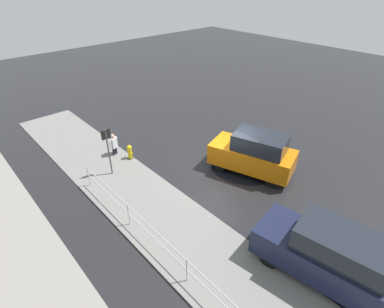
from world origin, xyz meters
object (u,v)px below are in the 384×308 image
moving_hatchback (254,153)px  pedestrian (114,143)px  sign_post (108,146)px  parked_sedan (329,255)px  fire_hydrant (130,152)px

moving_hatchback → pedestrian: size_ratio=3.47×
sign_post → moving_hatchback: bearing=-130.2°
parked_sedan → pedestrian: size_ratio=3.70×
fire_hydrant → sign_post: (-0.58, 1.38, 1.18)m
parked_sedan → fire_hydrant: parked_sedan is taller
fire_hydrant → sign_post: 1.91m
pedestrian → sign_post: sign_post is taller
parked_sedan → fire_hydrant: bearing=4.4°
fire_hydrant → pedestrian: 1.00m
pedestrian → sign_post: size_ratio=0.51×
fire_hydrant → parked_sedan: bearing=-175.6°
fire_hydrant → pedestrian: (0.89, 0.38, 0.28)m
moving_hatchback → fire_hydrant: moving_hatchback is taller
sign_post → parked_sedan: bearing=-167.2°
parked_sedan → pedestrian: bearing=6.0°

